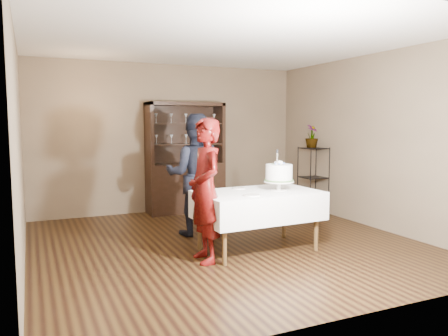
{
  "coord_description": "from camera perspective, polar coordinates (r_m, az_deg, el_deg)",
  "views": [
    {
      "loc": [
        -2.4,
        -5.3,
        1.65
      ],
      "look_at": [
        0.02,
        0.1,
        1.02
      ],
      "focal_mm": 35.0,
      "sensor_mm": 36.0,
      "label": 1
    }
  ],
  "objects": [
    {
      "name": "plate_near",
      "position": [
        5.25,
        3.6,
        -3.56
      ],
      "size": [
        0.2,
        0.2,
        0.01
      ],
      "primitive_type": "cylinder",
      "rotation": [
        0.0,
        0.0,
        -0.01
      ],
      "color": "silver",
      "rests_on": "cake_table"
    },
    {
      "name": "man",
      "position": [
        6.36,
        -3.84,
        -0.89
      ],
      "size": [
        1.05,
        0.95,
        1.77
      ],
      "primitive_type": "imported",
      "rotation": [
        0.0,
        0.0,
        2.74
      ],
      "color": "black",
      "rests_on": "floor"
    },
    {
      "name": "wall_right",
      "position": [
        7.22,
        18.68,
        3.34
      ],
      "size": [
        0.02,
        5.0,
        2.7
      ],
      "primitive_type": "cube",
      "color": "brown",
      "rests_on": "floor"
    },
    {
      "name": "back_wall",
      "position": [
        8.16,
        -7.02,
        3.88
      ],
      "size": [
        5.0,
        0.02,
        2.7
      ],
      "primitive_type": "cube",
      "color": "brown",
      "rests_on": "floor"
    },
    {
      "name": "plate_far",
      "position": [
        5.8,
        1.93,
        -2.65
      ],
      "size": [
        0.2,
        0.2,
        0.01
      ],
      "primitive_type": "cylinder",
      "rotation": [
        0.0,
        0.0,
        0.15
      ],
      "color": "silver",
      "rests_on": "cake_table"
    },
    {
      "name": "ceiling",
      "position": [
        5.91,
        0.26,
        16.28
      ],
      "size": [
        5.0,
        5.0,
        0.0
      ],
      "primitive_type": "plane",
      "rotation": [
        3.14,
        0.0,
        0.0
      ],
      "color": "white",
      "rests_on": "back_wall"
    },
    {
      "name": "woman",
      "position": [
        5.12,
        -2.44,
        -2.95
      ],
      "size": [
        0.42,
        0.63,
        1.7
      ],
      "primitive_type": "imported",
      "rotation": [
        0.0,
        0.0,
        -1.6
      ],
      "color": "#3A0508",
      "rests_on": "floor"
    },
    {
      "name": "floor",
      "position": [
        6.04,
        0.25,
        -9.81
      ],
      "size": [
        5.0,
        5.0,
        0.0
      ],
      "primitive_type": "plane",
      "color": "black",
      "rests_on": "ground"
    },
    {
      "name": "wall_left",
      "position": [
        5.31,
        -25.19,
        2.23
      ],
      "size": [
        0.02,
        5.0,
        2.7
      ],
      "primitive_type": "cube",
      "color": "brown",
      "rests_on": "floor"
    },
    {
      "name": "china_hutch",
      "position": [
        8.04,
        -5.07,
        -1.03
      ],
      "size": [
        1.4,
        0.48,
        2.0
      ],
      "color": "black",
      "rests_on": "floor"
    },
    {
      "name": "potted_plant",
      "position": [
        8.01,
        11.39,
        4.09
      ],
      "size": [
        0.32,
        0.32,
        0.42
      ],
      "primitive_type": "imported",
      "rotation": [
        0.0,
        0.0,
        0.54
      ],
      "color": "#457136",
      "rests_on": "plant_etagere"
    },
    {
      "name": "cake",
      "position": [
        5.68,
        7.19,
        -0.79
      ],
      "size": [
        0.45,
        0.45,
        0.53
      ],
      "rotation": [
        0.0,
        0.0,
        -0.42
      ],
      "color": "silver",
      "rests_on": "cake_table"
    },
    {
      "name": "cake_table",
      "position": [
        5.63,
        4.43,
        -4.87
      ],
      "size": [
        1.57,
        1.01,
        0.77
      ],
      "rotation": [
        0.0,
        0.0,
        0.04
      ],
      "color": "silver",
      "rests_on": "floor"
    },
    {
      "name": "plant_etagere",
      "position": [
        8.07,
        11.57,
        -1.21
      ],
      "size": [
        0.42,
        0.42,
        1.2
      ],
      "color": "black",
      "rests_on": "floor"
    }
  ]
}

